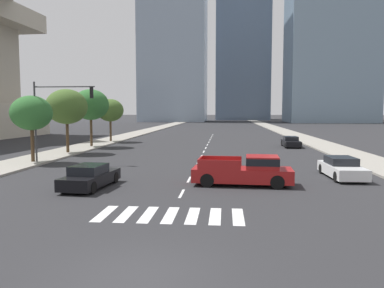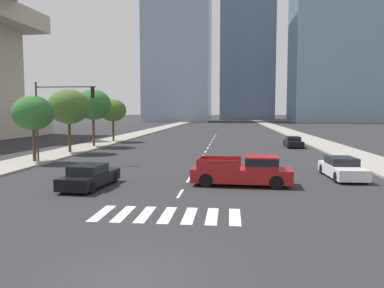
{
  "view_description": "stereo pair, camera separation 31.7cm",
  "coord_description": "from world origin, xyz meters",
  "px_view_note": "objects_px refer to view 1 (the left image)",
  "views": [
    {
      "loc": [
        2.16,
        -9.17,
        4.17
      ],
      "look_at": [
        0.0,
        15.7,
        2.0
      ],
      "focal_mm": 35.7,
      "sensor_mm": 36.0,
      "label": 1
    },
    {
      "loc": [
        2.48,
        -9.14,
        4.17
      ],
      "look_at": [
        0.0,
        15.7,
        2.0
      ],
      "focal_mm": 35.7,
      "sensor_mm": 36.0,
      "label": 2
    }
  ],
  "objects_px": {
    "street_tree_fourth": "(110,110)",
    "street_tree_third": "(91,105)",
    "traffic_signal_far": "(57,107)",
    "pickup_truck": "(247,171)",
    "sedan_white_0": "(342,168)",
    "sedan_black_2": "(291,142)",
    "sedan_black_1": "(90,177)",
    "street_tree_second": "(67,107)",
    "street_tree_nearest": "(31,113)"
  },
  "relations": [
    {
      "from": "street_tree_fourth",
      "to": "street_tree_third",
      "type": "bearing_deg",
      "value": -90.0
    },
    {
      "from": "traffic_signal_far",
      "to": "street_tree_fourth",
      "type": "height_order",
      "value": "traffic_signal_far"
    },
    {
      "from": "pickup_truck",
      "to": "street_tree_fourth",
      "type": "xyz_separation_m",
      "value": [
        -16.51,
        28.44,
        3.43
      ]
    },
    {
      "from": "sedan_white_0",
      "to": "sedan_black_2",
      "type": "bearing_deg",
      "value": 177.71
    },
    {
      "from": "sedan_black_1",
      "to": "street_tree_fourth",
      "type": "bearing_deg",
      "value": 20.24
    },
    {
      "from": "pickup_truck",
      "to": "sedan_black_1",
      "type": "bearing_deg",
      "value": -167.03
    },
    {
      "from": "pickup_truck",
      "to": "sedan_black_1",
      "type": "distance_m",
      "value": 8.65
    },
    {
      "from": "pickup_truck",
      "to": "street_tree_second",
      "type": "distance_m",
      "value": 22.23
    },
    {
      "from": "street_tree_fourth",
      "to": "sedan_white_0",
      "type": "bearing_deg",
      "value": -48.44
    },
    {
      "from": "sedan_white_0",
      "to": "street_tree_fourth",
      "type": "bearing_deg",
      "value": -139.85
    },
    {
      "from": "traffic_signal_far",
      "to": "street_tree_third",
      "type": "bearing_deg",
      "value": 99.02
    },
    {
      "from": "sedan_black_1",
      "to": "street_tree_second",
      "type": "height_order",
      "value": "street_tree_second"
    },
    {
      "from": "pickup_truck",
      "to": "street_tree_second",
      "type": "bearing_deg",
      "value": 142.25
    },
    {
      "from": "pickup_truck",
      "to": "sedan_white_0",
      "type": "xyz_separation_m",
      "value": [
        6.05,
        3.0,
        -0.21
      ]
    },
    {
      "from": "sedan_black_1",
      "to": "street_tree_second",
      "type": "relative_size",
      "value": 0.75
    },
    {
      "from": "street_tree_nearest",
      "to": "street_tree_fourth",
      "type": "height_order",
      "value": "street_tree_fourth"
    },
    {
      "from": "traffic_signal_far",
      "to": "sedan_black_1",
      "type": "bearing_deg",
      "value": -56.77
    },
    {
      "from": "sedan_white_0",
      "to": "street_tree_nearest",
      "type": "height_order",
      "value": "street_tree_nearest"
    },
    {
      "from": "sedan_black_1",
      "to": "street_tree_third",
      "type": "xyz_separation_m",
      "value": [
        -7.98,
        22.47,
        4.28
      ]
    },
    {
      "from": "street_tree_second",
      "to": "street_tree_third",
      "type": "xyz_separation_m",
      "value": [
        0.0,
        6.62,
        0.3
      ]
    },
    {
      "from": "pickup_truck",
      "to": "sedan_black_1",
      "type": "height_order",
      "value": "pickup_truck"
    },
    {
      "from": "street_tree_nearest",
      "to": "sedan_white_0",
      "type": "bearing_deg",
      "value": -11.6
    },
    {
      "from": "sedan_white_0",
      "to": "sedan_black_2",
      "type": "relative_size",
      "value": 1.0
    },
    {
      "from": "sedan_black_1",
      "to": "traffic_signal_far",
      "type": "relative_size",
      "value": 0.73
    },
    {
      "from": "street_tree_fourth",
      "to": "traffic_signal_far",
      "type": "bearing_deg",
      "value": -84.13
    },
    {
      "from": "sedan_black_1",
      "to": "sedan_black_2",
      "type": "bearing_deg",
      "value": -25.51
    },
    {
      "from": "sedan_white_0",
      "to": "pickup_truck",
      "type": "bearing_deg",
      "value": -65.04
    },
    {
      "from": "sedan_black_2",
      "to": "traffic_signal_far",
      "type": "bearing_deg",
      "value": -51.18
    },
    {
      "from": "street_tree_third",
      "to": "street_tree_fourth",
      "type": "bearing_deg",
      "value": 90.0
    },
    {
      "from": "street_tree_nearest",
      "to": "sedan_black_2",
      "type": "bearing_deg",
      "value": 34.82
    },
    {
      "from": "sedan_white_0",
      "to": "sedan_black_1",
      "type": "height_order",
      "value": "sedan_white_0"
    },
    {
      "from": "street_tree_nearest",
      "to": "street_tree_fourth",
      "type": "xyz_separation_m",
      "value": [
        0.0,
        20.81,
        0.25
      ]
    },
    {
      "from": "sedan_white_0",
      "to": "sedan_black_2",
      "type": "xyz_separation_m",
      "value": [
        0.32,
        20.54,
        -0.03
      ]
    },
    {
      "from": "sedan_black_2",
      "to": "street_tree_second",
      "type": "distance_m",
      "value": 24.95
    },
    {
      "from": "street_tree_second",
      "to": "pickup_truck",
      "type": "bearing_deg",
      "value": -41.11
    },
    {
      "from": "pickup_truck",
      "to": "sedan_white_0",
      "type": "height_order",
      "value": "pickup_truck"
    },
    {
      "from": "sedan_black_2",
      "to": "street_tree_third",
      "type": "height_order",
      "value": "street_tree_third"
    },
    {
      "from": "traffic_signal_far",
      "to": "street_tree_fourth",
      "type": "xyz_separation_m",
      "value": [
        -2.16,
        20.99,
        -0.23
      ]
    },
    {
      "from": "sedan_white_0",
      "to": "street_tree_nearest",
      "type": "xyz_separation_m",
      "value": [
        -22.55,
        4.63,
        3.39
      ]
    },
    {
      "from": "street_tree_nearest",
      "to": "street_tree_second",
      "type": "bearing_deg",
      "value": 90.0
    },
    {
      "from": "traffic_signal_far",
      "to": "street_tree_nearest",
      "type": "height_order",
      "value": "traffic_signal_far"
    },
    {
      "from": "sedan_black_1",
      "to": "street_tree_third",
      "type": "bearing_deg",
      "value": 24.84
    },
    {
      "from": "pickup_truck",
      "to": "traffic_signal_far",
      "type": "height_order",
      "value": "traffic_signal_far"
    },
    {
      "from": "traffic_signal_far",
      "to": "street_tree_fourth",
      "type": "distance_m",
      "value": 21.1
    },
    {
      "from": "street_tree_nearest",
      "to": "street_tree_third",
      "type": "height_order",
      "value": "street_tree_third"
    },
    {
      "from": "sedan_white_0",
      "to": "street_tree_third",
      "type": "distance_m",
      "value": 29.19
    },
    {
      "from": "pickup_truck",
      "to": "sedan_white_0",
      "type": "distance_m",
      "value": 6.75
    },
    {
      "from": "sedan_white_0",
      "to": "street_tree_nearest",
      "type": "relative_size",
      "value": 0.91
    },
    {
      "from": "pickup_truck",
      "to": "street_tree_third",
      "type": "distance_m",
      "value": 27.04
    },
    {
      "from": "street_tree_second",
      "to": "sedan_black_2",
      "type": "bearing_deg",
      "value": 21.77
    }
  ]
}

